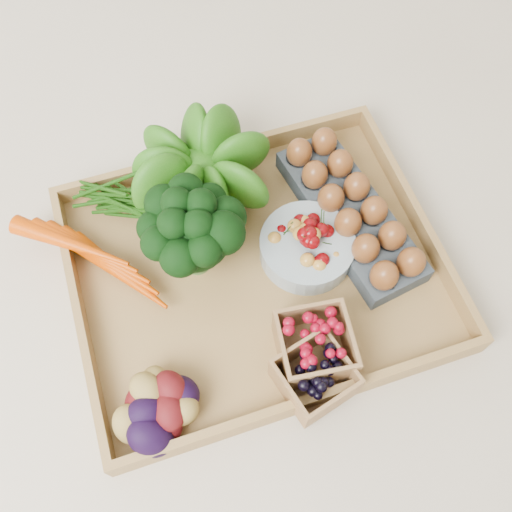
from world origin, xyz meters
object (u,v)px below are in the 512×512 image
object	(u,v)px
broccoli	(193,244)
cherry_bowl	(307,247)
tray	(256,271)
egg_carton	(349,215)

from	to	relation	value
broccoli	cherry_bowl	xyz separation A→B (m)	(0.17, -0.04, -0.04)
broccoli	cherry_bowl	distance (m)	0.18
tray	broccoli	size ratio (longest dim) A/B	3.60
egg_carton	cherry_bowl	bearing A→B (deg)	-167.24
tray	cherry_bowl	distance (m)	0.09
tray	broccoli	distance (m)	0.11
tray	egg_carton	size ratio (longest dim) A/B	1.84
broccoli	egg_carton	world-z (taller)	broccoli
egg_carton	broccoli	bearing A→B (deg)	169.86
cherry_bowl	egg_carton	world-z (taller)	cherry_bowl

